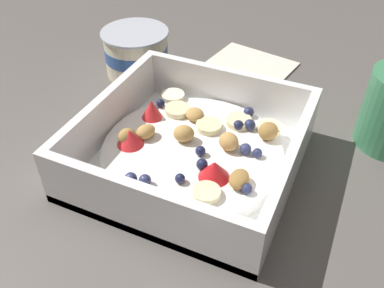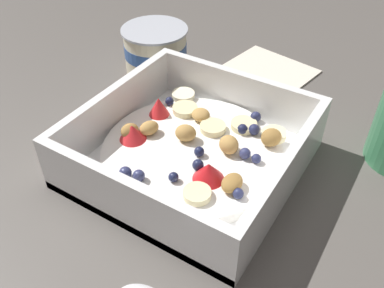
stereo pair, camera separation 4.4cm
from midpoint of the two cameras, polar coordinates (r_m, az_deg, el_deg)
ground_plane at (r=0.48m, az=1.74°, el=-0.96°), size 2.40×2.40×0.00m
fruit_bowl at (r=0.45m, az=2.86°, el=-1.05°), size 0.22×0.22×0.06m
yogurt_cup at (r=0.62m, az=-2.90°, el=12.71°), size 0.09×0.09×0.06m
folded_napkin at (r=0.63m, az=11.94°, el=9.49°), size 0.14×0.14×0.01m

